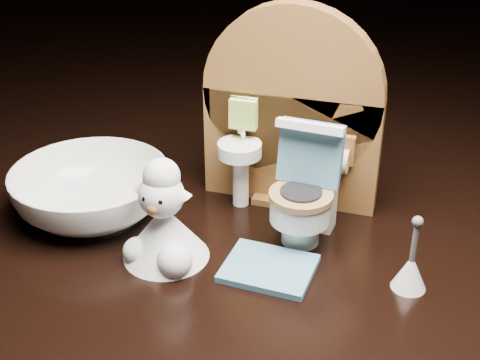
% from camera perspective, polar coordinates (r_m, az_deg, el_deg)
% --- Properties ---
extents(backdrop_panel, '(0.13, 0.05, 0.15)m').
position_cam_1_polar(backdrop_panel, '(0.48, 4.33, 5.14)').
color(backdrop_panel, brown).
rests_on(backdrop_panel, ground).
extents(toy_toilet, '(0.05, 0.06, 0.09)m').
position_cam_1_polar(toy_toilet, '(0.46, 5.62, -1.42)').
color(toy_toilet, white).
rests_on(toy_toilet, ground).
extents(bath_mat, '(0.06, 0.05, 0.00)m').
position_cam_1_polar(bath_mat, '(0.43, 2.47, -7.55)').
color(bath_mat, teal).
rests_on(bath_mat, ground).
extents(toilet_brush, '(0.02, 0.02, 0.05)m').
position_cam_1_polar(toilet_brush, '(0.43, 14.35, -7.40)').
color(toilet_brush, white).
rests_on(toilet_brush, ground).
extents(plush_lamb, '(0.06, 0.06, 0.07)m').
position_cam_1_polar(plush_lamb, '(0.44, -6.53, -3.82)').
color(plush_lamb, silver).
rests_on(plush_lamb, ground).
extents(ceramic_bowl, '(0.14, 0.14, 0.04)m').
position_cam_1_polar(ceramic_bowl, '(0.50, -12.58, -1.02)').
color(ceramic_bowl, white).
rests_on(ceramic_bowl, ground).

